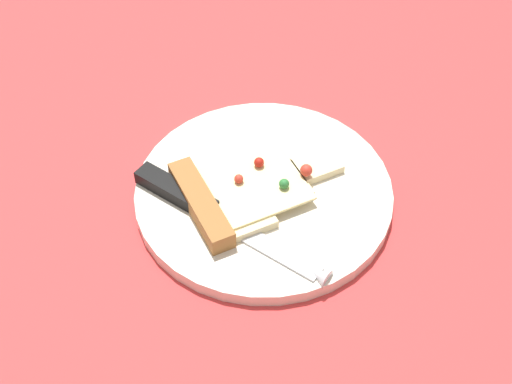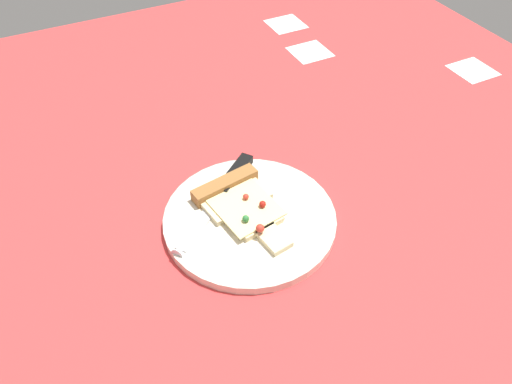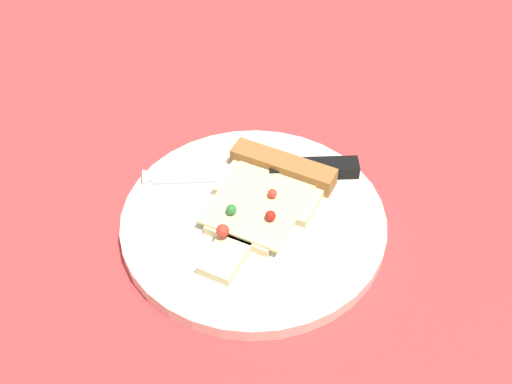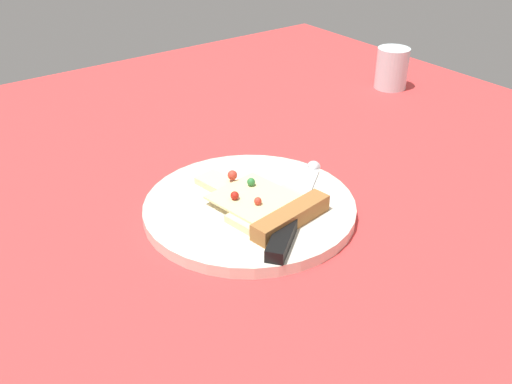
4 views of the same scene
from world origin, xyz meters
TOP-DOWN VIEW (x-y plane):
  - ground_plane at (-0.05, -0.01)cm, footprint 154.77×154.77cm
  - plate at (7.59, 7.26)cm, footprint 28.11×28.11cm
  - pizza_slice at (7.99, 4.75)cm, footprint 12.51×18.41cm
  - knife at (9.54, 0.77)cm, footprint 20.27×16.35cm

SIDE VIEW (x-z plane):
  - ground_plane at x=-0.05cm, z-range -3.00..0.00cm
  - plate at x=7.59cm, z-range 0.00..1.57cm
  - knife at x=9.54cm, z-range 0.95..3.40cm
  - pizza_slice at x=7.99cm, z-range 1.05..3.69cm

